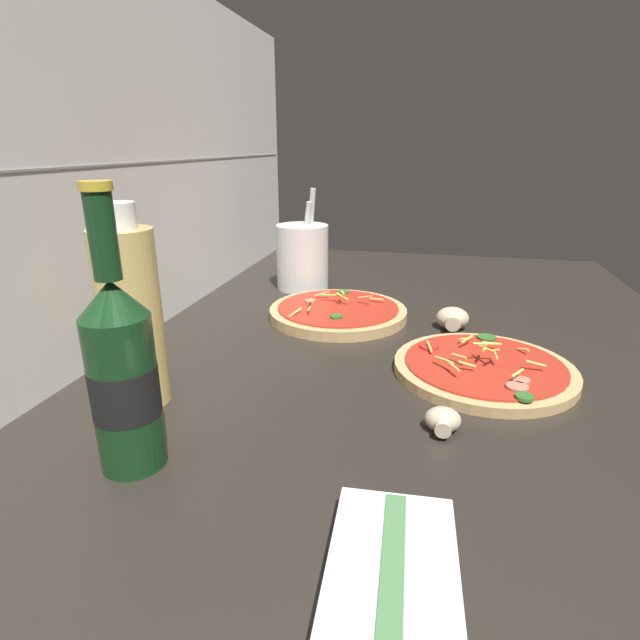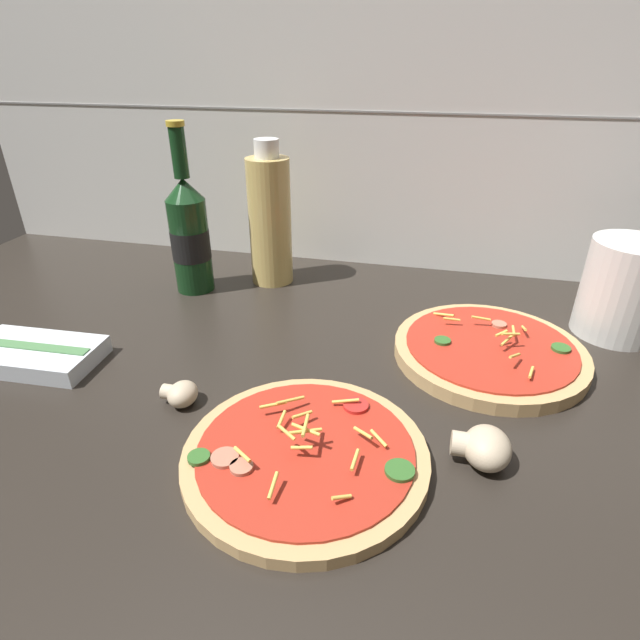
% 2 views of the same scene
% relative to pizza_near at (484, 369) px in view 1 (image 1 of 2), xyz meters
% --- Properties ---
extents(counter_slab, '(1.60, 0.90, 0.03)m').
position_rel_pizza_near_xyz_m(counter_slab, '(0.00, 0.09, -0.02)').
color(counter_slab, '#28231E').
rests_on(counter_slab, ground).
extents(tile_backsplash, '(1.60, 0.01, 0.60)m').
position_rel_pizza_near_xyz_m(tile_backsplash, '(0.00, 0.55, 0.27)').
color(tile_backsplash, white).
rests_on(tile_backsplash, ground).
extents(pizza_near, '(0.25, 0.25, 0.05)m').
position_rel_pizza_near_xyz_m(pizza_near, '(0.00, 0.00, 0.00)').
color(pizza_near, tan).
rests_on(pizza_near, counter_slab).
extents(pizza_far, '(0.25, 0.25, 0.05)m').
position_rel_pizza_near_xyz_m(pizza_far, '(0.19, 0.24, 0.00)').
color(pizza_far, tan).
rests_on(pizza_far, counter_slab).
extents(beer_bottle, '(0.06, 0.06, 0.27)m').
position_rel_pizza_near_xyz_m(beer_bottle, '(-0.29, 0.36, 0.09)').
color(beer_bottle, '#143819').
rests_on(beer_bottle, counter_slab).
extents(oil_bottle, '(0.07, 0.07, 0.24)m').
position_rel_pizza_near_xyz_m(oil_bottle, '(-0.17, 0.42, 0.10)').
color(oil_bottle, '#D6B766').
rests_on(oil_bottle, counter_slab).
extents(mushroom_left, '(0.06, 0.06, 0.04)m').
position_rel_pizza_near_xyz_m(mushroom_left, '(0.18, 0.04, 0.01)').
color(mushroom_left, beige).
rests_on(mushroom_left, counter_slab).
extents(mushroom_right, '(0.04, 0.04, 0.03)m').
position_rel_pizza_near_xyz_m(mushroom_right, '(-0.16, 0.06, 0.01)').
color(mushroom_right, beige).
rests_on(mushroom_right, counter_slab).
extents(utensil_crock, '(0.11, 0.11, 0.22)m').
position_rel_pizza_near_xyz_m(utensil_crock, '(0.37, 0.36, 0.06)').
color(utensil_crock, silver).
rests_on(utensil_crock, counter_slab).
extents(dish_towel, '(0.17, 0.10, 0.03)m').
position_rel_pizza_near_xyz_m(dish_towel, '(-0.39, 0.09, 0.00)').
color(dish_towel, silver).
rests_on(dish_towel, counter_slab).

